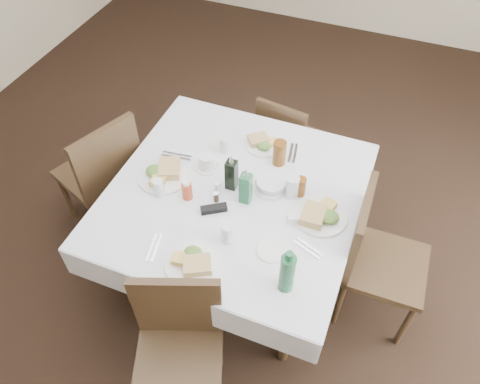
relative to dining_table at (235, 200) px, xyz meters
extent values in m
plane|color=black|center=(0.04, 0.06, -0.69)|extent=(7.00, 7.00, 0.00)
cylinder|color=#332014|center=(-0.53, -0.53, -0.33)|extent=(0.06, 0.06, 0.72)
cylinder|color=#332014|center=(-0.53, 0.53, -0.33)|extent=(0.06, 0.06, 0.72)
cylinder|color=#332014|center=(0.53, -0.53, -0.33)|extent=(0.06, 0.06, 0.72)
cylinder|color=#332014|center=(0.53, 0.53, -0.33)|extent=(0.06, 0.06, 0.72)
cube|color=#332014|center=(0.00, 0.00, 0.05)|extent=(1.32, 1.32, 0.03)
cube|color=white|center=(0.00, 0.00, 0.07)|extent=(1.46, 1.46, 0.01)
cube|color=white|center=(0.00, 0.73, -0.04)|extent=(1.46, 0.01, 0.22)
cube|color=white|center=(0.00, -0.73, -0.04)|extent=(1.46, 0.01, 0.22)
cube|color=white|center=(0.73, 0.00, -0.04)|extent=(0.01, 1.46, 0.22)
cube|color=white|center=(-0.73, 0.00, -0.04)|extent=(0.01, 1.46, 0.22)
cube|color=#332014|center=(0.06, 0.98, -0.29)|extent=(0.45, 0.45, 0.04)
cube|color=#332014|center=(0.03, 0.80, -0.08)|extent=(0.39, 0.10, 0.43)
cylinder|color=#332014|center=(0.25, 1.12, -0.49)|extent=(0.03, 0.03, 0.40)
cylinder|color=#332014|center=(0.20, 0.78, -0.49)|extent=(0.03, 0.03, 0.40)
cylinder|color=#332014|center=(-0.08, 1.17, -0.49)|extent=(0.03, 0.03, 0.40)
cylinder|color=#332014|center=(-0.13, 0.84, -0.49)|extent=(0.03, 0.03, 0.40)
cube|color=#332014|center=(0.08, -0.96, -0.23)|extent=(0.58, 0.58, 0.04)
cube|color=#332014|center=(0.00, -0.77, 0.01)|extent=(0.43, 0.20, 0.49)
cylinder|color=#332014|center=(-0.17, -0.85, -0.46)|extent=(0.04, 0.04, 0.46)
cylinder|color=#332014|center=(0.19, -0.72, -0.46)|extent=(0.04, 0.04, 0.46)
cube|color=#332014|center=(0.96, 0.02, -0.21)|extent=(0.47, 0.47, 0.04)
cube|color=#332014|center=(0.75, 0.02, 0.04)|extent=(0.05, 0.47, 0.51)
cylinder|color=#332014|center=(1.17, -0.18, -0.45)|extent=(0.04, 0.04, 0.48)
cylinder|color=#332014|center=(0.76, -0.18, -0.45)|extent=(0.04, 0.04, 0.48)
cylinder|color=#332014|center=(1.16, 0.22, -0.45)|extent=(0.04, 0.04, 0.48)
cylinder|color=#332014|center=(0.76, 0.22, -0.45)|extent=(0.04, 0.04, 0.48)
cube|color=#332014|center=(-1.05, 0.05, -0.21)|extent=(0.62, 0.62, 0.04)
cube|color=#332014|center=(-0.85, -0.03, 0.05)|extent=(0.22, 0.45, 0.52)
cylinder|color=#332014|center=(-1.17, 0.31, -0.45)|extent=(0.04, 0.04, 0.48)
cylinder|color=#332014|center=(-0.79, 0.16, -0.45)|extent=(0.04, 0.04, 0.48)
cylinder|color=#332014|center=(-1.32, -0.07, -0.45)|extent=(0.04, 0.04, 0.48)
cylinder|color=#332014|center=(-0.94, -0.22, -0.45)|extent=(0.04, 0.04, 0.48)
cylinder|color=white|center=(0.03, 0.45, 0.08)|extent=(0.24, 0.24, 0.01)
cube|color=tan|center=(-0.01, 0.46, 0.11)|extent=(0.16, 0.16, 0.04)
cube|color=#DFAD62|center=(0.07, 0.47, 0.10)|extent=(0.10, 0.09, 0.03)
ellipsoid|color=#406C1E|center=(0.04, 0.41, 0.11)|extent=(0.09, 0.08, 0.04)
cylinder|color=white|center=(-0.02, -0.55, 0.08)|extent=(0.28, 0.28, 0.01)
cube|color=tan|center=(0.02, -0.57, 0.11)|extent=(0.18, 0.17, 0.05)
cube|color=#DFAD62|center=(-0.07, -0.56, 0.10)|extent=(0.10, 0.09, 0.04)
ellipsoid|color=#406C1E|center=(-0.03, -0.51, 0.11)|extent=(0.10, 0.09, 0.05)
cylinder|color=white|center=(0.53, 0.01, 0.08)|extent=(0.31, 0.31, 0.02)
cube|color=tan|center=(0.49, -0.03, 0.11)|extent=(0.13, 0.16, 0.05)
cube|color=#DFAD62|center=(0.54, 0.06, 0.11)|extent=(0.11, 0.12, 0.04)
ellipsoid|color=#406C1E|center=(0.57, -0.01, 0.11)|extent=(0.11, 0.10, 0.05)
cylinder|color=white|center=(-0.45, -0.05, 0.08)|extent=(0.31, 0.31, 0.02)
cube|color=tan|center=(-0.43, 0.00, 0.11)|extent=(0.18, 0.20, 0.05)
cube|color=#DFAD62|center=(-0.45, -0.11, 0.11)|extent=(0.09, 0.11, 0.04)
ellipsoid|color=#406C1E|center=(-0.50, -0.05, 0.11)|extent=(0.11, 0.10, 0.05)
cylinder|color=white|center=(-0.24, 0.35, 0.08)|extent=(0.14, 0.14, 0.01)
cylinder|color=white|center=(0.34, -0.32, 0.08)|extent=(0.16, 0.16, 0.01)
cylinder|color=silver|center=(-0.19, 0.30, 0.13)|extent=(0.06, 0.06, 0.12)
cylinder|color=silver|center=(0.10, -0.34, 0.13)|extent=(0.07, 0.07, 0.12)
cylinder|color=silver|center=(0.32, 0.10, 0.14)|extent=(0.08, 0.08, 0.14)
cylinder|color=silver|center=(-0.41, -0.18, 0.13)|extent=(0.06, 0.06, 0.11)
cylinder|color=brown|center=(0.17, 0.33, 0.16)|extent=(0.08, 0.08, 0.17)
cylinder|color=brown|center=(0.37, 0.13, 0.14)|extent=(0.06, 0.06, 0.13)
cylinder|color=silver|center=(0.19, 0.11, 0.09)|extent=(0.20, 0.20, 0.04)
cylinder|color=white|center=(0.19, 0.11, 0.12)|extent=(0.18, 0.18, 0.04)
cube|color=black|center=(-0.03, 0.03, 0.17)|extent=(0.06, 0.06, 0.20)
cone|color=silver|center=(-0.03, 0.03, 0.30)|extent=(0.03, 0.03, 0.06)
cube|color=#1C5D36|center=(0.08, -0.03, 0.17)|extent=(0.06, 0.06, 0.20)
cone|color=silver|center=(0.08, -0.03, 0.31)|extent=(0.03, 0.03, 0.06)
cylinder|color=#B74022|center=(-0.24, -0.14, 0.13)|extent=(0.06, 0.06, 0.11)
cylinder|color=white|center=(-0.24, -0.14, 0.20)|extent=(0.05, 0.05, 0.02)
cylinder|color=white|center=(-0.09, -0.04, 0.11)|extent=(0.04, 0.04, 0.07)
cylinder|color=silver|center=(-0.09, -0.04, 0.15)|extent=(0.04, 0.04, 0.01)
cylinder|color=#3B3021|center=(-0.07, -0.10, 0.10)|extent=(0.03, 0.03, 0.06)
cylinder|color=silver|center=(-0.07, -0.10, 0.14)|extent=(0.03, 0.03, 0.01)
cylinder|color=white|center=(-0.24, 0.12, 0.08)|extent=(0.14, 0.14, 0.01)
cylinder|color=white|center=(-0.24, 0.12, 0.13)|extent=(0.08, 0.08, 0.09)
cylinder|color=black|center=(-0.24, 0.12, 0.16)|extent=(0.07, 0.07, 0.01)
torus|color=white|center=(-0.18, 0.13, 0.13)|extent=(0.06, 0.02, 0.06)
cube|color=black|center=(-0.06, -0.18, 0.09)|extent=(0.15, 0.12, 0.03)
cylinder|color=#1C5D36|center=(0.48, -0.50, 0.20)|extent=(0.08, 0.08, 0.25)
cylinder|color=#1C5D36|center=(0.48, -0.50, 0.35)|extent=(0.04, 0.04, 0.05)
cube|color=white|center=(0.41, -0.08, 0.10)|extent=(0.11, 0.08, 0.05)
cube|color=pink|center=(0.41, -0.08, 0.10)|extent=(0.08, 0.06, 0.02)
cube|color=silver|center=(0.21, 0.44, 0.08)|extent=(0.05, 0.18, 0.01)
cube|color=silver|center=(0.24, 0.45, 0.08)|extent=(0.05, 0.18, 0.01)
cube|color=silver|center=(-0.24, -0.53, 0.08)|extent=(0.05, 0.18, 0.01)
cube|color=silver|center=(-0.27, -0.54, 0.08)|extent=(0.05, 0.18, 0.01)
cube|color=silver|center=(0.52, -0.25, 0.08)|extent=(0.17, 0.08, 0.01)
cube|color=silver|center=(0.53, -0.22, 0.08)|extent=(0.17, 0.08, 0.01)
cube|color=silver|center=(-0.46, 0.16, 0.08)|extent=(0.19, 0.04, 0.01)
cube|color=silver|center=(-0.46, 0.13, 0.08)|extent=(0.19, 0.04, 0.01)
camera|label=1|loc=(0.71, -1.71, 2.15)|focal=35.00mm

